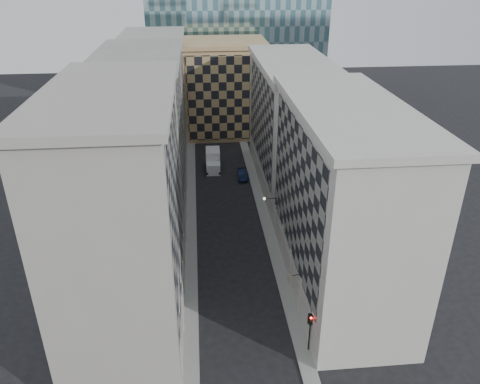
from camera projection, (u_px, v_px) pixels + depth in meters
sidewalk_west at (191, 221)px, 65.94m from camera, size 1.50×100.00×0.15m
sidewalk_east at (265, 217)px, 66.82m from camera, size 1.50×100.00×0.15m
bldg_left_a at (124, 216)px, 43.30m from camera, size 10.80×22.80×23.70m
bldg_left_b at (145, 139)px, 63.12m from camera, size 10.80×22.80×22.70m
bldg_left_c at (156, 99)px, 82.94m from camera, size 10.80×22.80×21.70m
bldg_right_a at (340, 200)px, 49.35m from camera, size 10.80×26.80×20.70m
bldg_right_b at (291, 124)px, 73.61m from camera, size 10.80×28.80×19.70m
tan_block at (224, 88)px, 96.12m from camera, size 16.80×14.80×18.80m
flagpoles_left at (179, 279)px, 40.97m from camera, size 0.10×6.33×2.33m
bracket_lamp at (266, 199)px, 58.67m from camera, size 1.98×0.36×0.36m
traffic_light at (310, 325)px, 42.77m from camera, size 0.53×0.47×4.20m
box_truck at (213, 161)px, 81.87m from camera, size 2.58×6.04×3.28m
dark_car at (242, 174)px, 78.65m from camera, size 1.74×4.42×1.43m
shop_sign at (289, 278)px, 47.89m from camera, size 1.20×0.69×0.77m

